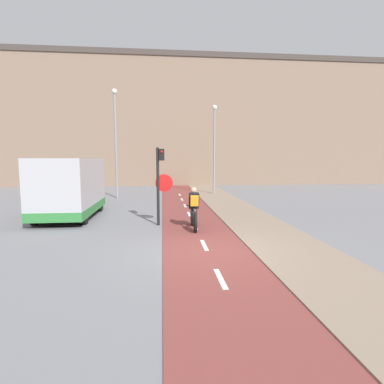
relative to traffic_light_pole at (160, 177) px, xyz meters
name	(u,v)px	position (x,y,z in m)	size (l,w,h in m)	color
ground_plane	(207,251)	(1.30, -3.42, -1.86)	(120.00, 120.00, 0.00)	gray
bike_lane	(207,251)	(1.30, -3.41, -1.85)	(2.46, 60.00, 0.02)	brown
sidewalk_strip	(290,248)	(3.73, -3.42, -1.83)	(2.40, 60.00, 0.05)	gray
building_row_background	(174,123)	(1.30, 19.45, 4.34)	(60.00, 5.20, 12.37)	#89705B
traffic_light_pole	(160,177)	(0.00, 0.00, 0.00)	(0.67, 0.25, 2.99)	black
street_lamp_far	(116,132)	(-2.88, 8.41, 2.39)	(0.36, 0.36, 6.97)	gray
street_lamp_sidewalk	(214,140)	(3.81, 9.91, 2.06)	(0.36, 0.36, 6.35)	gray
cyclist_near	(194,210)	(1.21, -0.83, -1.13)	(0.46, 1.79, 1.55)	black
van	(70,189)	(-3.92, 1.93, -0.59)	(2.10, 4.54, 2.58)	#B7B7BC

